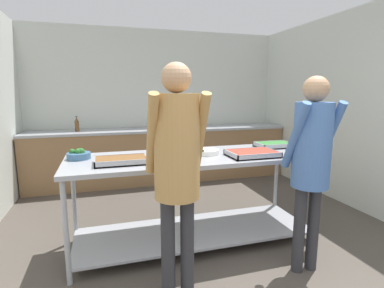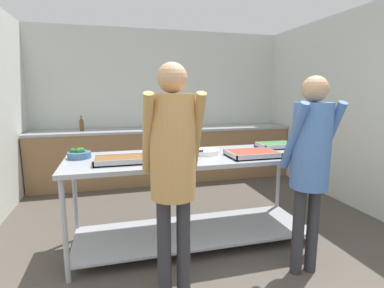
% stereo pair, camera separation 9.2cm
% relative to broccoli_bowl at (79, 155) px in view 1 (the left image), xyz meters
% --- Properties ---
extents(wall_rear, '(4.60, 0.06, 2.65)m').
position_rel_broccoli_bowl_xyz_m(wall_rear, '(1.22, 2.52, 0.35)').
color(wall_rear, silver).
rests_on(wall_rear, ground_plane).
extents(wall_right, '(0.06, 4.47, 2.65)m').
position_rel_broccoli_bowl_xyz_m(wall_right, '(3.49, 0.34, 0.35)').
color(wall_right, silver).
rests_on(wall_right, ground_plane).
extents(back_counter, '(4.44, 0.65, 0.93)m').
position_rel_broccoli_bowl_xyz_m(back_counter, '(1.22, 2.15, -0.50)').
color(back_counter, olive).
rests_on(back_counter, ground_plane).
extents(serving_counter, '(2.49, 0.86, 0.93)m').
position_rel_broccoli_bowl_xyz_m(serving_counter, '(1.10, -0.17, -0.34)').
color(serving_counter, '#9EA0A8').
rests_on(serving_counter, ground_plane).
extents(broccoli_bowl, '(0.22, 0.22, 0.11)m').
position_rel_broccoli_bowl_xyz_m(broccoli_bowl, '(0.00, 0.00, 0.00)').
color(broccoli_bowl, '#3D668C').
rests_on(broccoli_bowl, serving_counter).
extents(serving_tray_vegetables, '(0.46, 0.28, 0.05)m').
position_rel_broccoli_bowl_xyz_m(serving_tray_vegetables, '(0.37, -0.30, -0.01)').
color(serving_tray_vegetables, '#9EA0A8').
rests_on(serving_tray_vegetables, serving_counter).
extents(sauce_pan, '(0.44, 0.30, 0.08)m').
position_rel_broccoli_bowl_xyz_m(sauce_pan, '(0.86, -0.31, 0.01)').
color(sauce_pan, '#9EA0A8').
rests_on(sauce_pan, serving_counter).
extents(plate_stack, '(0.25, 0.25, 0.05)m').
position_rel_broccoli_bowl_xyz_m(plate_stack, '(1.24, -0.15, -0.02)').
color(plate_stack, white).
rests_on(plate_stack, serving_counter).
extents(serving_tray_roast, '(0.47, 0.34, 0.05)m').
position_rel_broccoli_bowl_xyz_m(serving_tray_roast, '(1.64, -0.36, -0.01)').
color(serving_tray_roast, '#9EA0A8').
rests_on(serving_tray_roast, serving_counter).
extents(serving_tray_greens, '(0.40, 0.27, 0.05)m').
position_rel_broccoli_bowl_xyz_m(serving_tray_greens, '(2.12, 0.00, -0.01)').
color(serving_tray_greens, '#9EA0A8').
rests_on(serving_tray_greens, serving_counter).
extents(guest_serving_left, '(0.41, 0.33, 1.69)m').
position_rel_broccoli_bowl_xyz_m(guest_serving_left, '(1.89, -0.92, 0.09)').
color(guest_serving_left, '#2D2D33').
rests_on(guest_serving_left, ground_plane).
extents(guest_serving_right, '(0.43, 0.34, 1.76)m').
position_rel_broccoli_bowl_xyz_m(guest_serving_right, '(0.73, -0.95, 0.13)').
color(guest_serving_right, '#2D2D33').
rests_on(guest_serving_right, ground_plane).
extents(water_bottle, '(0.07, 0.07, 0.24)m').
position_rel_broccoli_bowl_xyz_m(water_bottle, '(-0.16, 2.16, 0.07)').
color(water_bottle, brown).
rests_on(water_bottle, back_counter).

